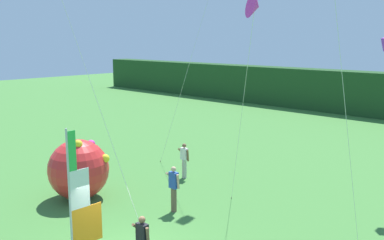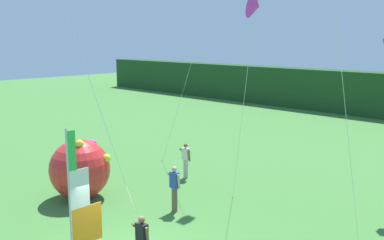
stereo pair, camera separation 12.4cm
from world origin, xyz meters
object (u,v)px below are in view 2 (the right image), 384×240
Objects in this scene: inflatable_balloon at (80,169)px; person_far_left at (175,187)px; banner_flag at (79,203)px; person_mid_field at (186,160)px; kite_magenta_delta_4 at (255,7)px.

person_far_left is at bearing 24.43° from inflatable_balloon.
person_far_left is (-1.23, 4.81, -1.05)m from banner_flag.
inflatable_balloon is (-1.23, -4.93, 0.35)m from person_mid_field.
kite_magenta_delta_4 reaches higher than person_mid_field.
inflatable_balloon reaches higher than person_mid_field.
person_mid_field is at bearing 129.13° from person_far_left.
person_far_left is 4.22m from inflatable_balloon.
banner_flag is 1.62× the size of inflatable_balloon.
person_mid_field is (-3.82, 8.00, -1.12)m from banner_flag.
inflatable_balloon reaches higher than person_far_left.
kite_magenta_delta_4 reaches higher than banner_flag.
banner_flag is 5.96m from inflatable_balloon.
kite_magenta_delta_4 reaches higher than person_far_left.
inflatable_balloon is 9.77m from kite_magenta_delta_4.
person_mid_field is 0.21× the size of kite_magenta_delta_4.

